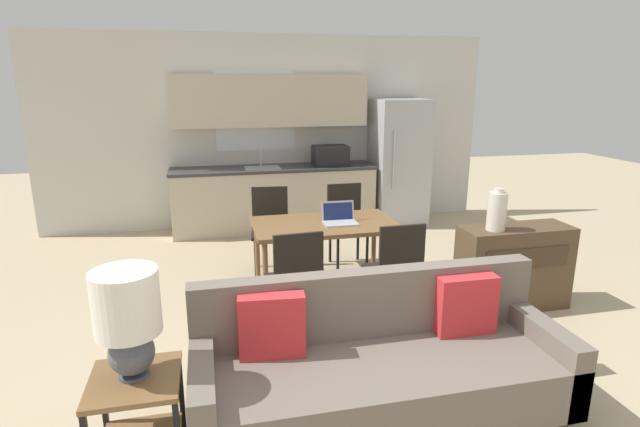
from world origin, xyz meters
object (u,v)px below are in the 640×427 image
side_table (137,405)px  laptop (339,218)px  vase (497,211)px  couch (379,365)px  refrigerator (399,162)px  dining_table (325,230)px  dining_chair_near_left (295,278)px  credenza (513,267)px  dining_chair_near_right (395,267)px  dining_chair_far_right (347,221)px  dining_chair_far_left (271,225)px  table_lamp (128,316)px

side_table → laptop: 2.62m
vase → laptop: bearing=150.8°
couch → side_table: 1.43m
refrigerator → dining_table: 2.84m
dining_table → vase: size_ratio=3.64×
dining_table → dining_chair_near_left: dining_chair_near_left is taller
refrigerator → dining_chair_near_left: size_ratio=1.96×
credenza → dining_chair_near_right: (-1.19, -0.07, 0.12)m
dining_chair_far_right → dining_chair_near_left: size_ratio=1.00×
refrigerator → vase: refrigerator is taller
dining_chair_near_right → laptop: laptop is taller
dining_chair_far_left → dining_chair_near_right: (0.88, -1.53, 0.00)m
table_lamp → vase: vase is taller
table_lamp → dining_chair_far_left: table_lamp is taller
side_table → dining_chair_near_right: (1.98, 1.24, 0.17)m
vase → dining_chair_far_left: 2.40m
dining_table → couch: 1.93m
credenza → dining_chair_far_left: size_ratio=1.11×
dining_chair_far_left → dining_chair_near_left: size_ratio=1.00×
credenza → dining_table: bearing=157.2°
credenza → dining_chair_near_right: dining_chair_near_right is taller
vase → laptop: (-1.25, 0.70, -0.18)m
dining_chair_near_right → dining_chair_near_left: same height
table_lamp → side_table: bearing=-83.5°
refrigerator → laptop: refrigerator is taller
side_table → table_lamp: table_lamp is taller
refrigerator → dining_table: bearing=-126.1°
side_table → credenza: (3.17, 1.30, 0.04)m
credenza → dining_chair_far_right: 1.88m
dining_chair_far_left → dining_chair_near_left: (-0.00, -1.56, 0.00)m
dining_table → dining_chair_near_left: bearing=-119.1°
refrigerator → dining_table: (-1.67, -2.29, -0.25)m
couch → vase: (1.50, 1.18, 0.61)m
credenza → vase: size_ratio=2.71×
refrigerator → dining_chair_far_right: bearing=-128.6°
credenza → dining_chair_near_left: bearing=-177.4°
vase → dining_chair_near_left: size_ratio=0.41×
credenza → vase: bearing=-171.7°
side_table → laptop: bearing=49.6°
dining_table → side_table: 2.54m
dining_table → dining_chair_far_left: 0.90m
vase → dining_chair_far_right: vase is taller
refrigerator → couch: 4.59m
dining_table → refrigerator: bearing=53.9°
dining_chair_far_left → side_table: bearing=-105.3°
refrigerator → credenza: (-0.03, -2.98, -0.52)m
refrigerator → table_lamp: 5.33m
credenza → vase: vase is taller
refrigerator → table_lamp: size_ratio=2.99×
credenza → laptop: bearing=156.2°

